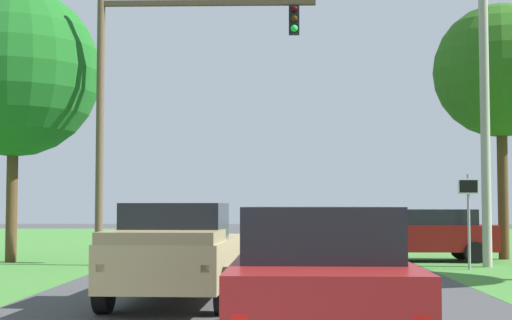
{
  "coord_description": "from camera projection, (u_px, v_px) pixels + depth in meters",
  "views": [
    {
      "loc": [
        0.31,
        -3.19,
        1.84
      ],
      "look_at": [
        -0.23,
        17.94,
        3.09
      ],
      "focal_mm": 53.81,
      "sensor_mm": 36.0,
      "label": 1
    }
  ],
  "objects": [
    {
      "name": "ground_plane",
      "position": [
        259.0,
        303.0,
        14.34
      ],
      "size": [
        120.0,
        120.0,
        0.0
      ],
      "primitive_type": "plane",
      "color": "#424244"
    },
    {
      "name": "red_suv_near",
      "position": [
        319.0,
        281.0,
        8.89
      ],
      "size": [
        2.2,
        4.48,
        1.82
      ],
      "color": "maroon",
      "rests_on": "ground_plane"
    },
    {
      "name": "pickup_truck_lead",
      "position": [
        177.0,
        252.0,
        14.4
      ],
      "size": [
        2.43,
        5.04,
        1.88
      ],
      "color": "tan",
      "rests_on": "ground_plane"
    },
    {
      "name": "traffic_light",
      "position": [
        151.0,
        82.0,
        23.64
      ],
      "size": [
        6.78,
        0.4,
        8.7
      ],
      "color": "brown",
      "rests_on": "ground_plane"
    },
    {
      "name": "keep_moving_sign",
      "position": [
        469.0,
        209.0,
        21.96
      ],
      "size": [
        0.6,
        0.09,
        2.73
      ],
      "color": "gray",
      "rests_on": "ground_plane"
    },
    {
      "name": "oak_tree_right",
      "position": [
        501.0,
        71.0,
        26.33
      ],
      "size": [
        4.59,
        4.59,
        8.75
      ],
      "color": "#4C351E",
      "rests_on": "ground_plane"
    },
    {
      "name": "crossing_suv_far",
      "position": [
        428.0,
        234.0,
        25.15
      ],
      "size": [
        4.3,
        2.07,
        1.7
      ],
      "color": "maroon",
      "rests_on": "ground_plane"
    },
    {
      "name": "utility_pole_right",
      "position": [
        485.0,
        108.0,
        23.01
      ],
      "size": [
        0.28,
        0.28,
        9.51
      ],
      "primitive_type": "cylinder",
      "color": "#9E998E",
      "rests_on": "ground_plane"
    },
    {
      "name": "extra_tree_1",
      "position": [
        14.0,
        72.0,
        25.07
      ],
      "size": [
        5.58,
        5.58,
        8.99
      ],
      "color": "#4C351E",
      "rests_on": "ground_plane"
    }
  ]
}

